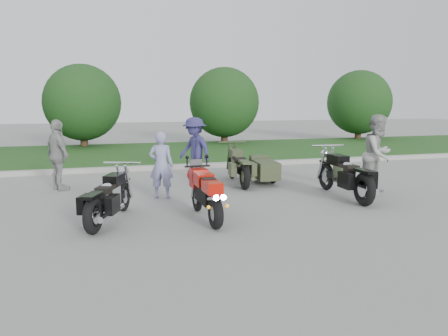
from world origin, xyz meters
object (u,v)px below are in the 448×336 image
object	(u,v)px
person_grey	(378,154)
person_denim	(195,149)
sportbike_red	(206,193)
person_stripe	(161,165)
person_back	(58,155)
cruiser_left	(108,200)
cruiser_sidecar	(254,169)
cruiser_right	(346,177)

from	to	relation	value
person_grey	person_denim	xyz separation A→B (m)	(-3.94, 3.02, -0.07)
sportbike_red	person_stripe	world-z (taller)	person_stripe
person_denim	person_back	distance (m)	3.67
person_stripe	person_back	world-z (taller)	person_back
person_denim	person_back	size ratio (longest dim) A/B	1.00
cruiser_left	cruiser_sidecar	distance (m)	4.91
sportbike_red	cruiser_sidecar	size ratio (longest dim) A/B	0.81
cruiser_right	person_grey	bearing A→B (deg)	19.42
cruiser_sidecar	person_grey	distance (m)	3.25
cruiser_sidecar	cruiser_left	bearing A→B (deg)	-137.35
cruiser_left	cruiser_right	size ratio (longest dim) A/B	0.84
person_denim	person_stripe	bearing A→B (deg)	-61.08
sportbike_red	person_denim	xyz separation A→B (m)	(0.73, 4.26, 0.37)
sportbike_red	cruiser_left	distance (m)	1.83
person_denim	sportbike_red	bearing A→B (deg)	-39.78
cruiser_sidecar	person_grey	size ratio (longest dim) A/B	1.22
sportbike_red	cruiser_left	xyz separation A→B (m)	(-1.80, 0.31, -0.10)
cruiser_right	cruiser_left	bearing A→B (deg)	-170.61
cruiser_left	cruiser_sidecar	xyz separation A→B (m)	(3.95, 2.92, -0.01)
person_grey	sportbike_red	bearing A→B (deg)	170.64
sportbike_red	person_denim	distance (m)	4.34
person_stripe	person_grey	distance (m)	5.29
person_denim	cruiser_right	bearing A→B (deg)	10.75
person_grey	person_back	size ratio (longest dim) A/B	1.07
cruiser_right	person_denim	distance (m)	4.42
person_stripe	cruiser_right	bearing A→B (deg)	-176.40
person_back	cruiser_sidecar	bearing A→B (deg)	-124.69
cruiser_left	person_grey	distance (m)	6.55
cruiser_sidecar	person_grey	world-z (taller)	person_grey
person_grey	person_back	xyz separation A→B (m)	(-7.58, 2.58, -0.07)
cruiser_right	person_stripe	distance (m)	4.34
cruiser_right	person_stripe	xyz separation A→B (m)	(-4.15, 1.22, 0.29)
cruiser_sidecar	person_back	world-z (taller)	person_back
cruiser_left	cruiser_sidecar	world-z (taller)	cruiser_sidecar
cruiser_sidecar	person_denim	size ratio (longest dim) A/B	1.31
cruiser_right	person_grey	size ratio (longest dim) A/B	1.30
cruiser_left	person_stripe	bearing A→B (deg)	77.48
person_grey	person_back	distance (m)	8.01
cruiser_left	person_back	size ratio (longest dim) A/B	1.18
person_grey	person_stripe	bearing A→B (deg)	145.83
person_back	cruiser_left	bearing A→B (deg)	169.61
cruiser_left	person_back	distance (m)	3.72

